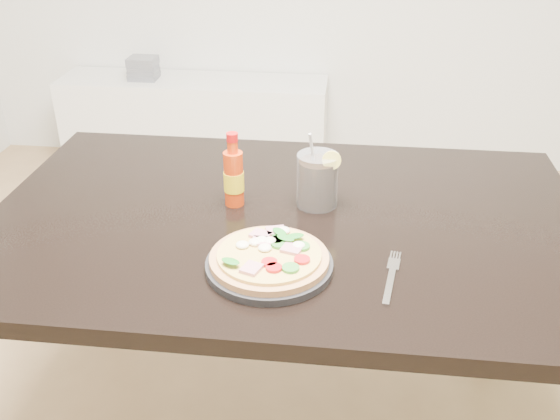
# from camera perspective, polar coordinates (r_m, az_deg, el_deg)

# --- Properties ---
(dining_table) EXTENTS (1.40, 0.90, 0.75)m
(dining_table) POSITION_cam_1_polar(r_m,az_deg,el_deg) (1.51, 0.53, -3.26)
(dining_table) COLOR black
(dining_table) RESTS_ON ground
(plate) EXTENTS (0.26, 0.26, 0.02)m
(plate) POSITION_cam_1_polar(r_m,az_deg,el_deg) (1.27, -0.99, -5.06)
(plate) COLOR black
(plate) RESTS_ON dining_table
(pizza) EXTENTS (0.24, 0.24, 0.03)m
(pizza) POSITION_cam_1_polar(r_m,az_deg,el_deg) (1.26, -0.94, -4.22)
(pizza) COLOR tan
(pizza) RESTS_ON plate
(hot_sauce_bottle) EXTENTS (0.05, 0.05, 0.18)m
(hot_sauce_bottle) POSITION_cam_1_polar(r_m,az_deg,el_deg) (1.48, -4.25, 3.04)
(hot_sauce_bottle) COLOR red
(hot_sauce_bottle) RESTS_ON dining_table
(cola_cup) EXTENTS (0.10, 0.10, 0.19)m
(cola_cup) POSITION_cam_1_polar(r_m,az_deg,el_deg) (1.49, 3.44, 2.64)
(cola_cup) COLOR black
(cola_cup) RESTS_ON dining_table
(fork) EXTENTS (0.05, 0.19, 0.00)m
(fork) POSITION_cam_1_polar(r_m,az_deg,el_deg) (1.27, 10.16, -5.88)
(fork) COLOR silver
(fork) RESTS_ON dining_table
(media_console) EXTENTS (1.40, 0.34, 0.50)m
(media_console) POSITION_cam_1_polar(r_m,az_deg,el_deg) (3.42, -7.74, 7.73)
(media_console) COLOR white
(media_console) RESTS_ON ground
(cd_stack) EXTENTS (0.14, 0.12, 0.11)m
(cd_stack) POSITION_cam_1_polar(r_m,az_deg,el_deg) (3.38, -12.39, 12.55)
(cd_stack) COLOR slate
(cd_stack) RESTS_ON media_console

